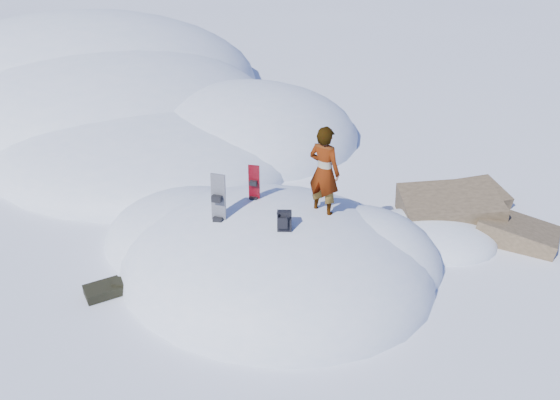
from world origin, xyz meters
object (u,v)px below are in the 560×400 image
(snowboard_red, at_px, (254,193))
(backpack, at_px, (284,221))
(snowboard_dark, at_px, (218,211))
(person, at_px, (324,172))

(snowboard_red, height_order, backpack, snowboard_red)
(snowboard_dark, relative_size, person, 0.85)
(backpack, xyz_separation_m, person, (0.54, 1.03, 0.70))
(snowboard_red, relative_size, snowboard_dark, 0.80)
(snowboard_red, distance_m, backpack, 1.44)
(snowboard_red, distance_m, snowboard_dark, 1.08)
(snowboard_dark, bearing_deg, snowboard_red, 67.52)
(snowboard_red, bearing_deg, snowboard_dark, -116.97)
(backpack, bearing_deg, snowboard_dark, 161.20)
(snowboard_dark, distance_m, backpack, 1.43)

